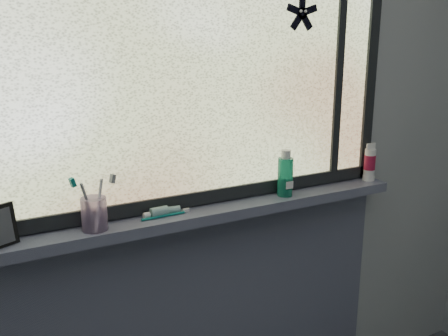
% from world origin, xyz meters
% --- Properties ---
extents(wall_back, '(3.00, 0.01, 2.50)m').
position_xyz_m(wall_back, '(0.00, 1.30, 1.25)').
color(wall_back, '#9EA3A8').
rests_on(wall_back, ground).
extents(windowsill, '(1.62, 0.14, 0.04)m').
position_xyz_m(windowsill, '(0.00, 1.23, 1.00)').
color(windowsill, '#52566E').
rests_on(windowsill, wall_back).
extents(sill_apron, '(1.62, 0.02, 0.98)m').
position_xyz_m(sill_apron, '(0.00, 1.29, 0.49)').
color(sill_apron, '#52566E').
rests_on(sill_apron, floor).
extents(window_pane, '(1.50, 0.01, 1.00)m').
position_xyz_m(window_pane, '(0.00, 1.28, 1.53)').
color(window_pane, silver).
rests_on(window_pane, wall_back).
extents(frame_bottom, '(1.60, 0.03, 0.05)m').
position_xyz_m(frame_bottom, '(0.00, 1.28, 1.05)').
color(frame_bottom, black).
rests_on(frame_bottom, windowsill).
extents(frame_right, '(0.05, 0.03, 1.10)m').
position_xyz_m(frame_right, '(0.78, 1.28, 1.53)').
color(frame_right, black).
rests_on(frame_right, wall_back).
extents(frame_mullion, '(0.03, 0.03, 1.00)m').
position_xyz_m(frame_mullion, '(0.60, 1.28, 1.53)').
color(frame_mullion, black).
rests_on(frame_mullion, wall_back).
extents(starfish_sticker, '(0.15, 0.02, 0.15)m').
position_xyz_m(starfish_sticker, '(0.40, 1.27, 1.72)').
color(starfish_sticker, black).
rests_on(starfish_sticker, window_pane).
extents(toothpaste_tube, '(0.20, 0.04, 0.03)m').
position_xyz_m(toothpaste_tube, '(-0.19, 1.24, 1.04)').
color(toothpaste_tube, silver).
rests_on(toothpaste_tube, windowsill).
extents(toothbrush_cup, '(0.10, 0.10, 0.11)m').
position_xyz_m(toothbrush_cup, '(-0.45, 1.22, 1.08)').
color(toothbrush_cup, '#C8A4D9').
rests_on(toothbrush_cup, windowsill).
extents(toothbrush_lying, '(0.20, 0.02, 0.01)m').
position_xyz_m(toothbrush_lying, '(-0.21, 1.22, 1.03)').
color(toothbrush_lying, '#0D7770').
rests_on(toothbrush_lying, windowsill).
extents(mouthwash_bottle, '(0.08, 0.08, 0.15)m').
position_xyz_m(mouthwash_bottle, '(0.31, 1.22, 1.11)').
color(mouthwash_bottle, '#1D9774').
rests_on(mouthwash_bottle, windowsill).
extents(cream_tube, '(0.06, 0.06, 0.12)m').
position_xyz_m(cream_tube, '(0.77, 1.23, 1.11)').
color(cream_tube, silver).
rests_on(cream_tube, windowsill).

